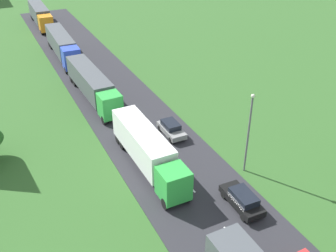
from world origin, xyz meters
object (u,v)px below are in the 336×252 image
Objects in this scene: car_fourth at (171,129)px; lamppost_second at (249,130)px; truck_second at (148,149)px; truck_fifth at (40,15)px; car_third at (242,199)px; truck_third at (92,84)px; truck_fourth at (62,44)px.

lamppost_second is (3.40, -8.72, 3.68)m from car_fourth.
truck_second is 6.47m from car_fourth.
truck_second is at bearing -89.90° from truck_fifth.
truck_third is at bearing 101.66° from car_third.
truck_fourth reaches higher than car_fourth.
truck_fifth is 1.68× the size of lamppost_second.
truck_fourth is (-0.34, 32.89, 0.01)m from truck_second.
car_third is 6.37m from lamppost_second.
truck_fourth is at bearing 102.65° from lamppost_second.
lamppost_second reaches higher than truck_third.
truck_second reaches higher than car_fourth.
truck_fourth is at bearing 90.59° from truck_second.
truck_fourth is 3.27× the size of car_third.
truck_fifth is 61.08m from car_third.
truck_fifth is (0.27, 35.72, 0.06)m from truck_third.
truck_fourth is 38.29m from lamppost_second.
truck_fourth is at bearing 99.88° from car_fourth.
truck_fourth is at bearing 89.95° from truck_third.
truck_second is 16.63m from truck_third.
truck_second is 0.86× the size of truck_third.
truck_third is at bearing 111.74° from lamppost_second.
lamppost_second reaches higher than car_third.
truck_fourth is 41.75m from car_third.
truck_second is 32.89m from truck_fourth.
lamppost_second is at bearing -68.26° from truck_third.
truck_second is 9.46m from lamppost_second.
car_fourth is 0.50× the size of lamppost_second.
lamppost_second is (3.20, 4.12, 3.66)m from car_third.
truck_fourth is 19.45m from truck_fifth.
truck_fifth reaches higher than truck_third.
lamppost_second is at bearing -81.86° from truck_fifth.
car_third is at bearing -127.84° from lamppost_second.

